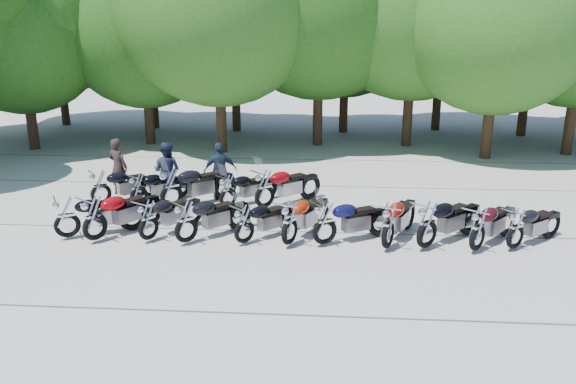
# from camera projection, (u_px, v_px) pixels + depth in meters

# --- Properties ---
(ground) EXTENTS (90.00, 90.00, 0.00)m
(ground) POSITION_uv_depth(u_px,v_px,m) (284.00, 253.00, 13.50)
(ground) COLOR #A09A90
(ground) RESTS_ON ground
(tree_1) EXTENTS (6.97, 6.97, 8.55)m
(tree_1) POSITION_uv_depth(u_px,v_px,m) (20.00, 31.00, 23.64)
(tree_1) COLOR #3A2614
(tree_1) RESTS_ON ground
(tree_2) EXTENTS (7.31, 7.31, 8.97)m
(tree_2) POSITION_uv_depth(u_px,v_px,m) (143.00, 25.00, 24.78)
(tree_2) COLOR #3A2614
(tree_2) RESTS_ON ground
(tree_6) EXTENTS (8.00, 8.00, 9.82)m
(tree_6) POSITION_uv_depth(u_px,v_px,m) (500.00, 11.00, 21.70)
(tree_6) COLOR #3A2614
(tree_6) RESTS_ON ground
(tree_9) EXTENTS (7.59, 7.59, 9.32)m
(tree_9) POSITION_uv_depth(u_px,v_px,m) (55.00, 21.00, 29.69)
(tree_9) COLOR #3A2614
(tree_9) RESTS_ON ground
(tree_10) EXTENTS (7.78, 7.78, 9.55)m
(tree_10) POSITION_uv_depth(u_px,v_px,m) (148.00, 18.00, 28.71)
(tree_10) COLOR #3A2614
(tree_10) RESTS_ON ground
(tree_11) EXTENTS (7.56, 7.56, 9.28)m
(tree_11) POSITION_uv_depth(u_px,v_px,m) (234.00, 22.00, 27.92)
(tree_11) COLOR #3A2614
(tree_11) RESTS_ON ground
(tree_12) EXTENTS (7.88, 7.88, 9.67)m
(tree_12) POSITION_uv_depth(u_px,v_px,m) (346.00, 17.00, 27.52)
(tree_12) COLOR #3A2614
(tree_12) RESTS_ON ground
(tree_13) EXTENTS (8.31, 8.31, 10.20)m
(tree_13) POSITION_uv_depth(u_px,v_px,m) (444.00, 10.00, 28.06)
(tree_13) COLOR #3A2614
(tree_13) RESTS_ON ground
(tree_14) EXTENTS (8.02, 8.02, 9.84)m
(tree_14) POSITION_uv_depth(u_px,v_px,m) (535.00, 14.00, 26.53)
(tree_14) COLOR #3A2614
(tree_14) RESTS_ON ground
(motorcycle_0) EXTENTS (2.30, 1.71, 1.27)m
(motorcycle_0) POSITION_uv_depth(u_px,v_px,m) (66.00, 216.00, 14.20)
(motorcycle_0) COLOR black
(motorcycle_0) RESTS_ON ground
(motorcycle_1) EXTENTS (1.97, 2.40, 1.36)m
(motorcycle_1) POSITION_uv_depth(u_px,v_px,m) (94.00, 217.00, 14.00)
(motorcycle_1) COLOR #91050B
(motorcycle_1) RESTS_ON ground
(motorcycle_2) EXTENTS (1.69, 2.21, 1.23)m
(motorcycle_2) POSITION_uv_depth(u_px,v_px,m) (148.00, 219.00, 14.06)
(motorcycle_2) COLOR black
(motorcycle_2) RESTS_ON ground
(motorcycle_3) EXTENTS (2.09, 2.12, 1.29)m
(motorcycle_3) POSITION_uv_depth(u_px,v_px,m) (186.00, 220.00, 13.87)
(motorcycle_3) COLOR black
(motorcycle_3) RESTS_ON ground
(motorcycle_4) EXTENTS (1.90, 1.90, 1.16)m
(motorcycle_4) POSITION_uv_depth(u_px,v_px,m) (244.00, 223.00, 13.87)
(motorcycle_4) COLOR black
(motorcycle_4) RESTS_ON ground
(motorcycle_5) EXTENTS (1.67, 2.43, 1.33)m
(motorcycle_5) POSITION_uv_depth(u_px,v_px,m) (289.00, 221.00, 13.73)
(motorcycle_5) COLOR #9F2405
(motorcycle_5) RESTS_ON ground
(motorcycle_6) EXTENTS (2.35, 1.75, 1.30)m
(motorcycle_6) POSITION_uv_depth(u_px,v_px,m) (325.00, 222.00, 13.74)
(motorcycle_6) COLOR black
(motorcycle_6) RESTS_ON ground
(motorcycle_7) EXTENTS (1.63, 2.46, 1.34)m
(motorcycle_7) POSITION_uv_depth(u_px,v_px,m) (388.00, 224.00, 13.50)
(motorcycle_7) COLOR #8D0B05
(motorcycle_7) RESTS_ON ground
(motorcycle_8) EXTENTS (2.30, 2.21, 1.38)m
(motorcycle_8) POSITION_uv_depth(u_px,v_px,m) (427.00, 223.00, 13.50)
(motorcycle_8) COLOR black
(motorcycle_8) RESTS_ON ground
(motorcycle_9) EXTENTS (2.01, 2.19, 1.29)m
(motorcycle_9) POSITION_uv_depth(u_px,v_px,m) (478.00, 227.00, 13.37)
(motorcycle_9) COLOR #34070E
(motorcycle_9) RESTS_ON ground
(motorcycle_10) EXTENTS (2.06, 1.83, 1.20)m
(motorcycle_10) POSITION_uv_depth(u_px,v_px,m) (516.00, 227.00, 13.50)
(motorcycle_10) COLOR black
(motorcycle_10) RESTS_ON ground
(motorcycle_11) EXTENTS (2.16, 1.89, 1.25)m
(motorcycle_11) POSITION_uv_depth(u_px,v_px,m) (100.00, 186.00, 16.90)
(motorcycle_11) COLOR black
(motorcycle_11) RESTS_ON ground
(motorcycle_12) EXTENTS (1.85, 2.03, 1.19)m
(motorcycle_12) POSITION_uv_depth(u_px,v_px,m) (139.00, 189.00, 16.74)
(motorcycle_12) COLOR black
(motorcycle_12) RESTS_ON ground
(motorcycle_13) EXTENTS (2.41, 2.24, 1.43)m
(motorcycle_13) POSITION_uv_depth(u_px,v_px,m) (171.00, 187.00, 16.52)
(motorcycle_13) COLOR black
(motorcycle_13) RESTS_ON ground
(motorcycle_14) EXTENTS (1.95, 1.91, 1.18)m
(motorcycle_14) POSITION_uv_depth(u_px,v_px,m) (228.00, 190.00, 16.63)
(motorcycle_14) COLOR black
(motorcycle_14) RESTS_ON ground
(motorcycle_15) EXTENTS (2.29, 2.18, 1.37)m
(motorcycle_15) POSITION_uv_depth(u_px,v_px,m) (265.00, 188.00, 16.54)
(motorcycle_15) COLOR maroon
(motorcycle_15) RESTS_ON ground
(rider_0) EXTENTS (0.79, 0.65, 1.85)m
(rider_0) POSITION_uv_depth(u_px,v_px,m) (118.00, 167.00, 18.02)
(rider_0) COLOR black
(rider_0) RESTS_ON ground
(rider_1) EXTENTS (1.04, 0.89, 1.86)m
(rider_1) POSITION_uv_depth(u_px,v_px,m) (167.00, 171.00, 17.41)
(rider_1) COLOR #1D223C
(rider_1) RESTS_ON ground
(rider_2) EXTENTS (1.15, 0.81, 1.81)m
(rider_2) POSITION_uv_depth(u_px,v_px,m) (220.00, 171.00, 17.56)
(rider_2) COLOR #1C2B3C
(rider_2) RESTS_ON ground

